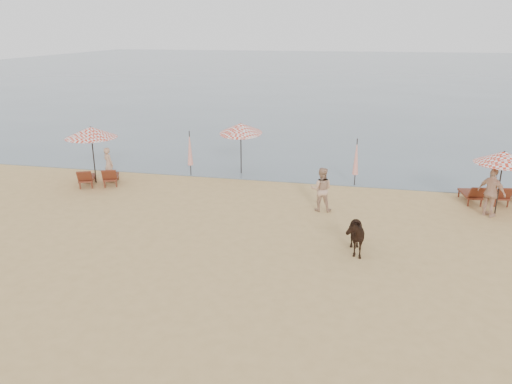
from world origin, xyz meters
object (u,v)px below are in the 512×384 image
umbrella_open_left_b (241,128)px  beachgoer_right_a (321,189)px  umbrella_open_right (504,157)px  umbrella_closed_left (190,148)px  lounger_cluster_right (499,194)px  cow (353,233)px  lounger_cluster_left (99,177)px  beachgoer_right_b (492,193)px  umbrella_closed_right (356,157)px  beachgoer_left (109,164)px  umbrella_open_left_a (91,132)px

umbrella_open_left_b → beachgoer_right_a: size_ratio=1.50×
umbrella_open_right → umbrella_closed_left: bearing=175.4°
lounger_cluster_right → umbrella_closed_left: size_ratio=1.33×
cow → umbrella_open_left_b: bearing=113.7°
lounger_cluster_right → lounger_cluster_left: bearing=175.6°
umbrella_closed_left → cow: bearing=-42.0°
beachgoer_right_b → umbrella_closed_left: bearing=31.5°
beachgoer_right_a → umbrella_closed_right: bearing=-110.1°
lounger_cluster_left → beachgoer_right_b: bearing=-24.5°
umbrella_closed_left → cow: (8.26, -7.45, -0.73)m
umbrella_closed_right → umbrella_open_right: bearing=-26.2°
umbrella_open_left_b → beachgoer_left: (-5.96, -2.58, -1.53)m
umbrella_closed_right → beachgoer_right_a: 3.97m
umbrella_closed_left → cow: umbrella_closed_left is taller
lounger_cluster_right → umbrella_open_left_b: (-11.74, 2.14, 1.93)m
lounger_cluster_right → cow: size_ratio=1.90×
umbrella_closed_right → beachgoer_right_b: 6.10m
umbrella_open_left_b → umbrella_closed_left: bearing=-138.6°
lounger_cluster_right → cow: cow is taller
beachgoer_left → lounger_cluster_right: bearing=-148.5°
umbrella_closed_right → beachgoer_right_b: umbrella_closed_right is taller
umbrella_open_left_a → umbrella_closed_right: size_ratio=1.21×
cow → beachgoer_right_b: bearing=29.7°
beachgoer_right_a → umbrella_open_left_b: bearing=-46.9°
umbrella_open_left_b → umbrella_closed_left: (-2.40, -0.86, -0.95)m
lounger_cluster_left → umbrella_closed_left: 4.57m
umbrella_closed_left → beachgoer_right_b: bearing=-12.2°
cow → umbrella_open_left_a: bearing=145.1°
umbrella_open_left_b → beachgoer_right_a: 6.54m
cow → umbrella_closed_right: bearing=79.5°
lounger_cluster_right → beachgoer_right_b: (-0.70, -1.64, 0.55)m
lounger_cluster_right → umbrella_open_right: bearing=-114.4°
umbrella_closed_left → umbrella_closed_right: umbrella_closed_left is taller
umbrella_open_left_b → umbrella_closed_left: umbrella_open_left_b is taller
umbrella_closed_right → beachgoer_left: bearing=-171.4°
beachgoer_right_a → beachgoer_right_b: beachgoer_right_b is taller
beachgoer_left → beachgoer_right_b: size_ratio=0.84×
cow → umbrella_open_right: bearing=29.5°
umbrella_open_left_b → umbrella_closed_right: umbrella_open_left_b is taller
lounger_cluster_left → umbrella_open_left_b: size_ratio=0.83×
umbrella_open_left_a → umbrella_open_left_b: size_ratio=1.01×
umbrella_closed_left → beachgoer_right_b: (13.44, -2.92, -0.42)m
lounger_cluster_left → cow: 12.90m
lounger_cluster_left → umbrella_closed_right: bearing=-10.8°
lounger_cluster_right → umbrella_open_left_a: umbrella_open_left_a is taller
umbrella_closed_right → beachgoer_right_a: (-1.26, -3.73, -0.49)m
umbrella_open_left_b → cow: 10.31m
lounger_cluster_left → umbrella_closed_right: 12.13m
umbrella_open_left_a → umbrella_closed_left: size_ratio=1.20×
umbrella_closed_left → beachgoer_right_a: bearing=-28.1°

